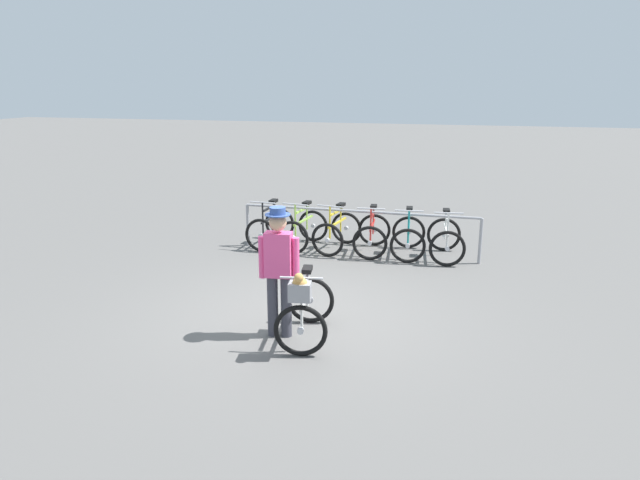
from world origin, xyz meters
TOP-DOWN VIEW (x-y plane):
  - ground_plane at (0.00, 0.00)m, footprint 80.00×80.00m
  - bike_rack_rail at (0.15, 3.20)m, footprint 4.61×0.06m
  - racked_bike_black at (-1.71, 3.38)m, footprint 0.70×1.13m
  - racked_bike_lime at (-1.01, 3.38)m, footprint 0.78×1.15m
  - racked_bike_yellow at (-0.31, 3.38)m, footprint 0.80×1.17m
  - racked_bike_red at (0.39, 3.38)m, footprint 0.76×1.16m
  - racked_bike_teal at (1.09, 3.38)m, footprint 0.77×1.17m
  - racked_bike_white at (1.79, 3.38)m, footprint 0.79×1.18m
  - featured_bicycle at (0.30, -0.85)m, footprint 0.83×1.25m
  - person_with_featured_bike at (-0.07, -0.73)m, footprint 0.53×0.32m

SIDE VIEW (x-z plane):
  - ground_plane at x=0.00m, z-range 0.00..0.00m
  - racked_bike_teal at x=1.09m, z-range -0.12..0.86m
  - racked_bike_lime at x=-1.01m, z-range -0.12..0.85m
  - racked_bike_yellow at x=-0.31m, z-range -0.12..0.85m
  - racked_bike_white at x=1.79m, z-range -0.12..0.86m
  - racked_bike_black at x=-1.71m, z-range -0.12..0.86m
  - racked_bike_red at x=0.39m, z-range -0.12..0.85m
  - featured_bicycle at x=0.30m, z-range -0.06..1.03m
  - bike_rack_rail at x=0.15m, z-range 0.26..1.14m
  - person_with_featured_bike at x=-0.07m, z-range 0.09..1.81m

